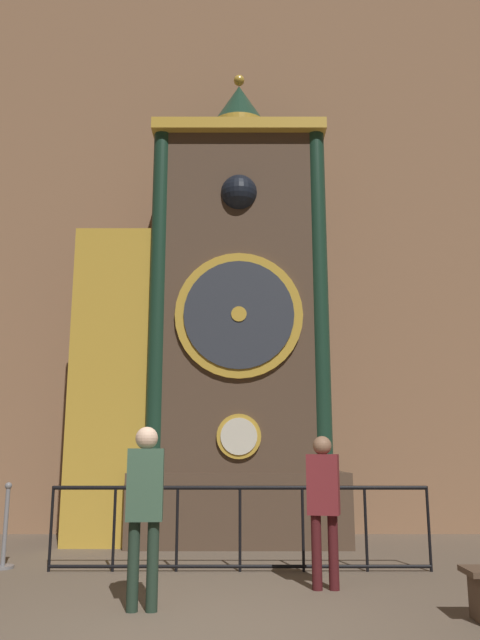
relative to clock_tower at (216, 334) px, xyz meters
name	(u,v)px	position (x,y,z in m)	size (l,w,h in m)	color
ground_plane	(187,640)	(0.01, -5.18, -3.40)	(28.00, 28.00, 0.00)	brown
cathedral_back_wall	(215,214)	(-0.08, 1.31, 2.70)	(24.00, 0.32, 12.21)	#936B4C
clock_tower	(216,334)	(0.00, 0.00, 0.00)	(4.45, 1.77, 8.33)	brown
railing_fence	(241,523)	(0.43, -2.36, -2.83)	(4.72, 0.05, 1.02)	black
visitor_near	(146,498)	(-0.47, -4.31, -2.39)	(0.36, 0.25, 1.68)	#213427
visitor_far	(325,496)	(1.34, -3.40, -2.43)	(0.38, 0.30, 1.61)	#461518
stanchion_post	(6,540)	(-2.56, -2.15, -3.06)	(0.28, 0.28, 1.05)	gray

